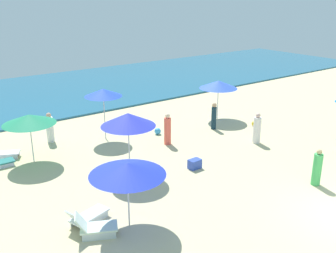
{
  "coord_description": "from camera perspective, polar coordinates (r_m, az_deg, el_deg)",
  "views": [
    {
      "loc": [
        -11.91,
        -5.7,
        7.28
      ],
      "look_at": [
        -0.81,
        9.28,
        0.88
      ],
      "focal_mm": 41.76,
      "sensor_mm": 36.0,
      "label": 1
    }
  ],
  "objects": [
    {
      "name": "beachgoer_3",
      "position": [
        20.29,
        12.86,
        -0.39
      ],
      "size": [
        0.38,
        0.38,
        1.59
      ],
      "rotation": [
        0.0,
        0.0,
        3.14
      ],
      "color": "silver",
      "rests_on": "ground_plane"
    },
    {
      "name": "umbrella_2",
      "position": [
        18.19,
        -19.63,
        1.0
      ],
      "size": [
        2.33,
        2.33,
        2.24
      ],
      "color": "silver",
      "rests_on": "ground_plane"
    },
    {
      "name": "beachgoer_4",
      "position": [
        19.61,
        -0.07,
        -0.5
      ],
      "size": [
        0.49,
        0.49,
        1.61
      ],
      "rotation": [
        0.0,
        0.0,
        5.64
      ],
      "color": "#F05B4B",
      "rests_on": "ground_plane"
    },
    {
      "name": "beachgoer_0",
      "position": [
        16.6,
        20.94,
        -5.75
      ],
      "size": [
        0.4,
        0.4,
        1.52
      ],
      "rotation": [
        0.0,
        0.0,
        0.15
      ],
      "color": "#45B75D",
      "rests_on": "ground_plane"
    },
    {
      "name": "umbrella_3",
      "position": [
        23.53,
        7.38,
        6.11
      ],
      "size": [
        2.27,
        2.27,
        2.35
      ],
      "color": "silver",
      "rests_on": "ground_plane"
    },
    {
      "name": "umbrella_5",
      "position": [
        12.38,
        -5.95,
        -6.21
      ],
      "size": [
        2.46,
        2.46,
        2.24
      ],
      "color": "silver",
      "rests_on": "ground_plane"
    },
    {
      "name": "umbrella_4",
      "position": [
        20.13,
        -9.44,
        4.89
      ],
      "size": [
        1.91,
        1.91,
        2.68
      ],
      "color": "silver",
      "rests_on": "ground_plane"
    },
    {
      "name": "lounge_chair_5_0",
      "position": [
        12.88,
        -10.59,
        -14.26
      ],
      "size": [
        1.45,
        1.13,
        0.78
      ],
      "rotation": [
        0.0,
        0.0,
        1.11
      ],
      "color": "silver",
      "rests_on": "ground_plane"
    },
    {
      "name": "umbrella_0",
      "position": [
        15.87,
        -5.85,
        1.02
      ],
      "size": [
        2.25,
        2.25,
        2.7
      ],
      "color": "silver",
      "rests_on": "ground_plane"
    },
    {
      "name": "beachgoer_6",
      "position": [
        21.96,
        6.72,
        1.5
      ],
      "size": [
        0.31,
        0.31,
        1.52
      ],
      "rotation": [
        0.0,
        0.0,
        6.19
      ],
      "color": "#162F3D",
      "rests_on": "ground_plane"
    },
    {
      "name": "lounge_chair_2_1",
      "position": [
        19.63,
        -22.85,
        -3.61
      ],
      "size": [
        1.41,
        1.08,
        0.67
      ],
      "rotation": [
        0.0,
        0.0,
        1.1
      ],
      "color": "silver",
      "rests_on": "ground_plane"
    },
    {
      "name": "beach_ball_0",
      "position": [
        23.03,
        12.46,
        0.42
      ],
      "size": [
        0.28,
        0.28,
        0.28
      ],
      "primitive_type": "sphere",
      "color": "yellow",
      "rests_on": "ground_plane"
    },
    {
      "name": "lounge_chair_5_1",
      "position": [
        13.56,
        -11.75,
        -12.72
      ],
      "size": [
        1.58,
        0.96,
        0.72
      ],
      "rotation": [
        0.0,
        0.0,
        1.87
      ],
      "color": "silver",
      "rests_on": "ground_plane"
    },
    {
      "name": "cooler_box_2",
      "position": [
        17.15,
        3.92,
        -5.47
      ],
      "size": [
        0.55,
        0.39,
        0.41
      ],
      "primitive_type": "cube",
      "rotation": [
        0.0,
        0.0,
        0.03
      ],
      "color": "#304BB3",
      "rests_on": "ground_plane"
    },
    {
      "name": "ocean",
      "position": [
        31.93,
        -13.71,
        5.33
      ],
      "size": [
        60.0,
        13.92,
        0.12
      ],
      "primitive_type": "cube",
      "color": "#236080",
      "rests_on": "ground_plane"
    },
    {
      "name": "beachgoer_1",
      "position": [
        20.79,
        -16.86,
        -0.28
      ],
      "size": [
        0.52,
        0.52,
        1.56
      ],
      "rotation": [
        0.0,
        0.0,
        5.63
      ],
      "color": "silver",
      "rests_on": "ground_plane"
    },
    {
      "name": "beach_ball_1",
      "position": [
        21.16,
        -1.52,
        -0.69
      ],
      "size": [
        0.35,
        0.35,
        0.35
      ],
      "primitive_type": "sphere",
      "color": "#379AD5",
      "rests_on": "ground_plane"
    }
  ]
}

